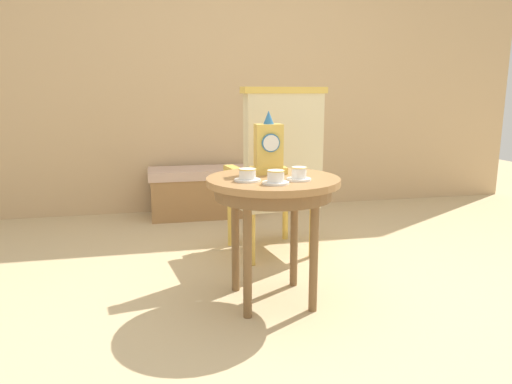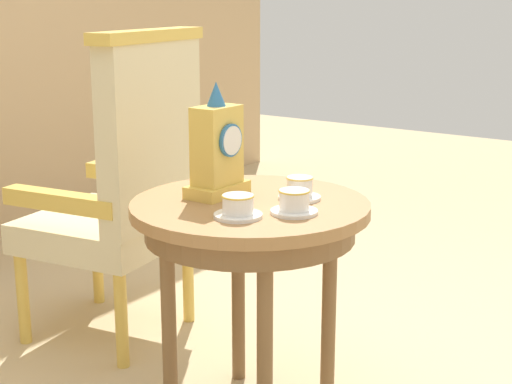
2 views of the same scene
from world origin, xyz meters
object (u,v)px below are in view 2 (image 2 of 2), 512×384
at_px(teacup_right, 294,203).
at_px(teacup_center, 300,189).
at_px(armchair, 126,184).
at_px(side_table, 250,229).
at_px(mantel_clock, 217,151).
at_px(teacup_left, 238,207).

xyz_separation_m(teacup_right, teacup_center, (0.14, 0.07, -0.00)).
distance_m(teacup_center, armchair, 0.81).
xyz_separation_m(teacup_right, armchair, (0.23, 0.87, -0.11)).
height_order(side_table, mantel_clock, mantel_clock).
xyz_separation_m(teacup_center, armchair, (0.10, 0.80, -0.11)).
bearing_deg(teacup_left, teacup_center, -7.10).
bearing_deg(teacup_right, armchair, 74.90).
relative_size(side_table, armchair, 0.61).
bearing_deg(teacup_right, teacup_left, 139.34).
bearing_deg(side_table, teacup_center, -43.52).
bearing_deg(armchair, teacup_left, -114.66).
xyz_separation_m(teacup_left, mantel_clock, (0.15, 0.19, 0.11)).
height_order(mantel_clock, armchair, armchair).
height_order(side_table, teacup_center, teacup_center).
bearing_deg(mantel_clock, teacup_right, -97.04).
height_order(teacup_left, mantel_clock, mantel_clock).
bearing_deg(side_table, teacup_left, -155.05).
height_order(teacup_right, mantel_clock, mantel_clock).
relative_size(mantel_clock, armchair, 0.29).
distance_m(teacup_right, mantel_clock, 0.31).
height_order(teacup_right, teacup_center, same).
height_order(teacup_center, armchair, armchair).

